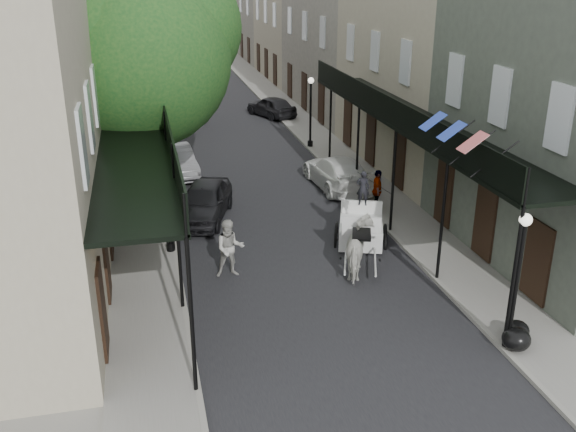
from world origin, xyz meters
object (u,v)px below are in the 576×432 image
lamppost_left (167,198)px  car_right_far (271,106)px  carriage (362,210)px  car_right_near (337,172)px  pedestrian_sidewalk_left (143,178)px  lamppost_right_far (311,111)px  car_left_near (204,201)px  pedestrian_sidewalk_right (377,191)px  car_left_far (174,105)px  pedestrian_walking (230,248)px  tree_near (150,48)px  tree_far (142,30)px  lamppost_right_near (517,280)px  car_left_mid (177,161)px  horse (361,249)px

lamppost_left → car_right_far: size_ratio=0.93×
carriage → car_right_near: bearing=100.6°
pedestrian_sidewalk_left → lamppost_right_far: bearing=-155.1°
car_left_near → car_right_far: car_left_near is taller
pedestrian_sidewalk_right → car_left_far: 20.61m
pedestrian_walking → pedestrian_sidewalk_left: bearing=108.2°
lamppost_right_far → pedestrian_walking: 15.56m
lamppost_left → car_right_near: 9.52m
lamppost_left → pedestrian_sidewalk_right: (8.30, 2.02, -1.08)m
pedestrian_walking → car_left_far: size_ratio=0.35×
tree_near → tree_far: size_ratio=1.12×
lamppost_right_near → carriage: (-1.39, 7.67, -0.90)m
car_right_far → car_left_far: bearing=-36.3°
carriage → car_left_near: 6.28m
tree_near → lamppost_right_far: 12.24m
lamppost_left → carriage: size_ratio=1.25×
lamppost_right_near → car_left_mid: lamppost_right_near is taller
lamppost_right_near → lamppost_right_far: same height
tree_near → car_left_near: 6.08m
tree_far → pedestrian_walking: (1.93, -20.31, -4.88)m
car_left_near → car_left_mid: size_ratio=1.04×
pedestrian_walking → car_right_near: 9.61m
lamppost_right_far → horse: 15.15m
carriage → pedestrian_sidewalk_right: 2.79m
tree_far → carriage: bearing=-69.4°
carriage → pedestrian_sidewalk_left: 9.91m
tree_near → tree_far: tree_near is taller
tree_near → lamppost_left: (0.10, -4.18, -4.44)m
lamppost_right_near → carriage: size_ratio=1.25×
carriage → car_right_far: bearing=106.9°
pedestrian_sidewalk_right → car_right_far: pedestrian_sidewalk_right is taller
tree_near → pedestrian_sidewalk_right: size_ratio=5.65×
carriage → car_right_far: (0.89, 20.29, -0.47)m
pedestrian_walking → car_right_near: size_ratio=0.39×
car_right_near → lamppost_right_near: bearing=88.9°
pedestrian_sidewalk_left → car_left_near: pedestrian_sidewalk_left is taller
lamppost_right_near → pedestrian_sidewalk_right: 10.08m
car_left_near → lamppost_right_near: bearing=-40.5°
tree_far → horse: 22.51m
lamppost_left → carriage: (6.81, -0.33, -0.90)m
lamppost_right_near → car_right_far: (-0.50, 27.96, -1.37)m
car_left_mid → horse: bearing=-74.0°
tree_far → lamppost_right_near: tree_far is taller
tree_far → car_left_mid: tree_far is taller
lamppost_right_near → lamppost_left: 11.46m
lamppost_right_near → carriage: lamppost_right_near is taller
lamppost_left → car_left_mid: size_ratio=0.89×
pedestrian_sidewalk_left → tree_near: bearing=101.6°
tree_near → pedestrian_walking: (1.88, -6.31, -5.53)m
car_left_mid → car_right_far: (6.87, 11.06, -0.01)m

